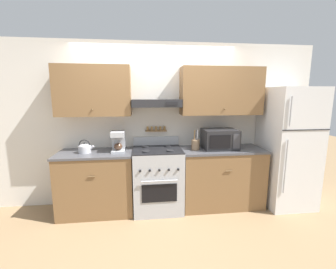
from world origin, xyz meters
name	(u,v)px	position (x,y,z in m)	size (l,w,h in m)	color
ground_plane	(160,218)	(0.00, 0.00, 0.00)	(16.00, 16.00, 0.00)	#937551
wall_back	(159,113)	(0.04, 0.59, 1.46)	(5.20, 0.46, 2.55)	silver
counter_left	(97,182)	(-0.91, 0.32, 0.46)	(1.08, 0.63, 0.92)	brown
counter_right	(221,177)	(1.00, 0.32, 0.46)	(1.28, 0.63, 0.92)	brown
stove_range	(158,179)	(0.00, 0.30, 0.48)	(0.73, 0.67, 1.08)	#ADAFB5
refrigerator	(287,147)	(2.05, 0.25, 0.93)	(0.72, 0.76, 1.86)	white
tea_kettle	(85,148)	(-1.05, 0.30, 0.99)	(0.22, 0.18, 0.20)	#B7B7BC
coffee_maker	(118,141)	(-0.57, 0.34, 1.08)	(0.19, 0.25, 0.30)	#ADAFB5
microwave	(220,139)	(0.97, 0.32, 1.07)	(0.51, 0.39, 0.30)	#232326
utensil_crock	(196,144)	(0.58, 0.30, 1.00)	(0.12, 0.12, 0.30)	#8E7051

